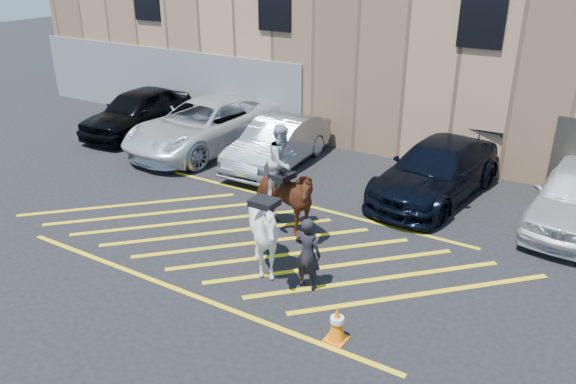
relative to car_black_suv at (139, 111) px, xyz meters
The scene contains 11 objects.
ground 9.93m from the car_black_suv, 28.35° to the right, with size 90.00×90.00×0.00m, color black.
car_black_suv is the anchor object (origin of this frame).
car_white_pickup 3.34m from the car_black_suv, ahead, with size 2.84×6.16×1.71m, color silver.
car_silver_sedan 6.39m from the car_black_suv, ahead, with size 1.63×4.66×1.54m, color gray.
car_blue_suv 11.53m from the car_black_suv, ahead, with size 2.17×5.34×1.55m, color black.
handler 12.29m from the car_black_suv, 29.21° to the right, with size 0.58×0.38×1.60m, color black.
warehouse 11.69m from the car_black_suv, 40.01° to the left, with size 32.42×10.20×7.30m.
hatching_zone 10.07m from the car_black_suv, 29.86° to the right, with size 12.60×5.12×0.01m.
mounted_bay 9.88m from the car_black_suv, 24.73° to the right, with size 2.22×1.25×2.78m.
saddled_white 11.36m from the car_black_suv, 31.72° to the right, with size 1.55×1.74×1.90m.
traffic_cone 14.05m from the car_black_suv, 31.02° to the right, with size 0.39×0.39×0.73m.
Camera 1 is at (6.86, -10.06, 6.56)m, focal length 35.00 mm.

